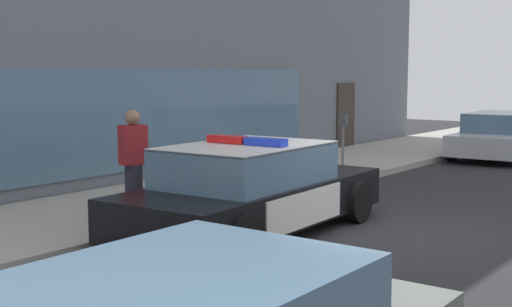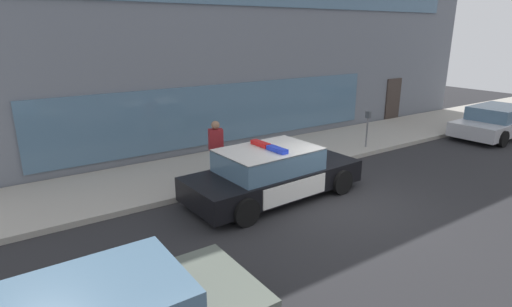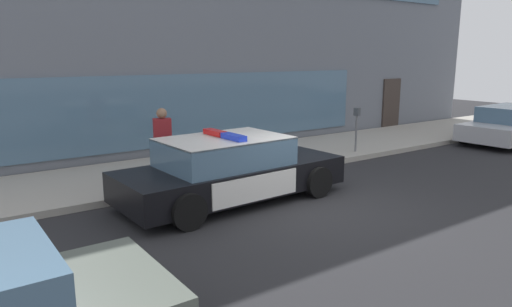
# 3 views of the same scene
# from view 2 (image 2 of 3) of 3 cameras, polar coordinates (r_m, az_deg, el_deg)

# --- Properties ---
(ground) EXTENTS (48.00, 48.00, 0.00)m
(ground) POSITION_cam_2_polar(r_m,az_deg,el_deg) (10.86, 12.50, -6.94)
(ground) COLOR #262628
(sidewalk) EXTENTS (48.00, 3.34, 0.15)m
(sidewalk) POSITION_cam_2_polar(r_m,az_deg,el_deg) (13.83, -0.05, -0.95)
(sidewalk) COLOR #A39E93
(sidewalk) RESTS_ON ground
(storefront_building) EXTENTS (22.26, 9.50, 7.90)m
(storefront_building) POSITION_cam_2_polar(r_m,az_deg,el_deg) (19.98, -4.41, 15.81)
(storefront_building) COLOR slate
(storefront_building) RESTS_ON ground
(police_cruiser) EXTENTS (4.96, 2.31, 1.49)m
(police_cruiser) POSITION_cam_2_polar(r_m,az_deg,el_deg) (10.80, 2.34, -2.78)
(police_cruiser) COLOR black
(police_cruiser) RESTS_ON ground
(fire_hydrant) EXTENTS (0.34, 0.39, 0.73)m
(fire_hydrant) POSITION_cam_2_polar(r_m,az_deg,el_deg) (12.44, 0.22, -0.94)
(fire_hydrant) COLOR #4C994C
(fire_hydrant) RESTS_ON sidewalk
(car_down_street) EXTENTS (4.72, 2.26, 1.29)m
(car_down_street) POSITION_cam_2_polar(r_m,az_deg,el_deg) (19.94, 30.77, 3.88)
(car_down_street) COLOR #B7B7BC
(car_down_street) RESTS_ON ground
(pedestrian_on_sidewalk) EXTENTS (0.46, 0.37, 1.71)m
(pedestrian_on_sidewalk) POSITION_cam_2_polar(r_m,az_deg,el_deg) (11.78, -5.63, 0.55)
(pedestrian_on_sidewalk) COLOR #23232D
(pedestrian_on_sidewalk) RESTS_ON sidewalk
(parking_meter) EXTENTS (0.12, 0.18, 1.34)m
(parking_meter) POSITION_cam_2_polar(r_m,az_deg,el_deg) (15.47, 15.42, 4.22)
(parking_meter) COLOR slate
(parking_meter) RESTS_ON sidewalk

